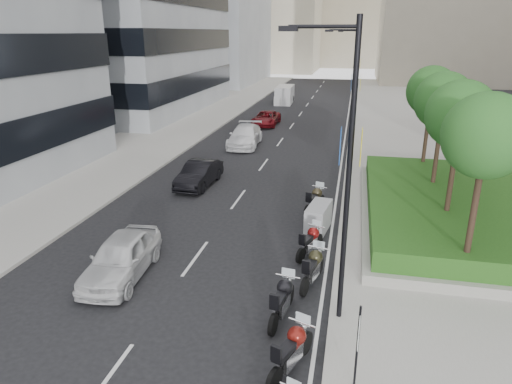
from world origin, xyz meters
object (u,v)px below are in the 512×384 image
(lamp_post_0, at_px, (344,165))
(car_b, at_px, (199,174))
(motorcycle_4, at_px, (310,241))
(motorcycle_5, at_px, (318,218))
(motorcycle_3, at_px, (313,267))
(motorcycle_1, at_px, (292,350))
(car_a, at_px, (121,257))
(car_d, at_px, (266,118))
(motorcycle_2, at_px, (282,300))
(car_c, at_px, (245,136))
(parking_sign, at_px, (358,343))
(lamp_post_2, at_px, (355,70))
(motorcycle_6, at_px, (315,200))
(lamp_post_1, at_px, (353,92))
(delivery_van, at_px, (284,95))

(lamp_post_0, distance_m, car_b, 15.11)
(motorcycle_4, distance_m, car_b, 10.42)
(motorcycle_5, height_order, car_b, car_b)
(motorcycle_3, bearing_deg, car_b, 50.63)
(motorcycle_1, height_order, car_a, car_a)
(motorcycle_3, height_order, car_d, car_d)
(motorcycle_2, distance_m, car_d, 31.68)
(motorcycle_1, bearing_deg, lamp_post_0, -0.51)
(car_b, bearing_deg, car_d, 91.90)
(car_a, xyz_separation_m, car_d, (-0.33, 29.66, -0.10))
(lamp_post_0, bearing_deg, car_c, 110.30)
(parking_sign, xyz_separation_m, car_b, (-9.11, 14.75, -0.73))
(lamp_post_0, height_order, motorcycle_1, lamp_post_0)
(lamp_post_2, xyz_separation_m, motorcycle_2, (-1.61, -35.25, -4.42))
(lamp_post_2, relative_size, motorcycle_2, 3.71)
(motorcycle_2, height_order, motorcycle_3, motorcycle_2)
(lamp_post_2, height_order, car_b, lamp_post_2)
(car_a, relative_size, car_d, 0.94)
(car_b, xyz_separation_m, car_c, (0.30, 10.30, 0.08))
(motorcycle_3, bearing_deg, motorcycle_2, 174.77)
(motorcycle_5, distance_m, motorcycle_6, 2.29)
(motorcycle_1, distance_m, car_c, 25.63)
(motorcycle_4, xyz_separation_m, motorcycle_6, (-0.25, 4.71, 0.05))
(car_b, bearing_deg, parking_sign, -55.45)
(motorcycle_2, height_order, car_a, car_a)
(motorcycle_2, height_order, car_c, car_c)
(motorcycle_3, relative_size, car_c, 0.43)
(lamp_post_2, distance_m, car_a, 35.06)
(lamp_post_1, distance_m, motorcycle_5, 11.24)
(motorcycle_1, xyz_separation_m, car_c, (-7.16, 24.61, 0.16))
(motorcycle_2, relative_size, car_d, 0.50)
(parking_sign, bearing_deg, car_c, 109.38)
(lamp_post_0, bearing_deg, motorcycle_5, 99.03)
(car_c, bearing_deg, motorcycle_1, -77.21)
(motorcycle_6, bearing_deg, motorcycle_3, -158.14)
(motorcycle_3, distance_m, motorcycle_5, 4.68)
(lamp_post_1, bearing_deg, motorcycle_4, -95.30)
(lamp_post_1, distance_m, motorcycle_2, 17.88)
(lamp_post_2, bearing_deg, car_a, -102.96)
(car_a, bearing_deg, motorcycle_3, 3.56)
(motorcycle_2, height_order, motorcycle_4, motorcycle_2)
(lamp_post_0, xyz_separation_m, delivery_van, (-8.60, 45.37, -4.06))
(motorcycle_4, xyz_separation_m, car_b, (-7.27, 7.47, 0.13))
(motorcycle_5, bearing_deg, lamp_post_1, 2.72)
(parking_sign, relative_size, motorcycle_4, 1.17)
(motorcycle_3, distance_m, car_c, 21.27)
(parking_sign, xyz_separation_m, car_d, (-8.79, 33.75, -0.78))
(motorcycle_2, distance_m, delivery_van, 46.16)
(lamp_post_1, xyz_separation_m, lamp_post_2, (0.00, 18.00, 0.00))
(motorcycle_2, bearing_deg, motorcycle_6, 7.05)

